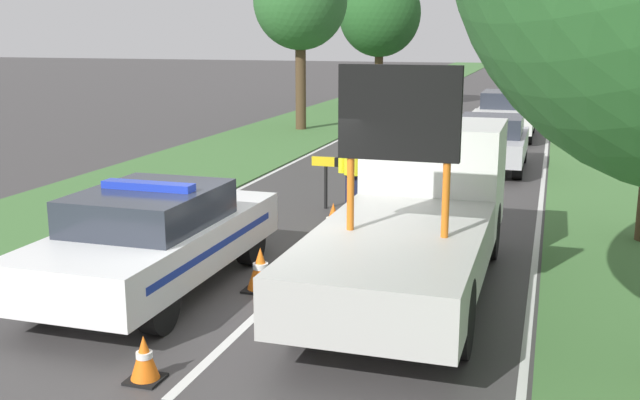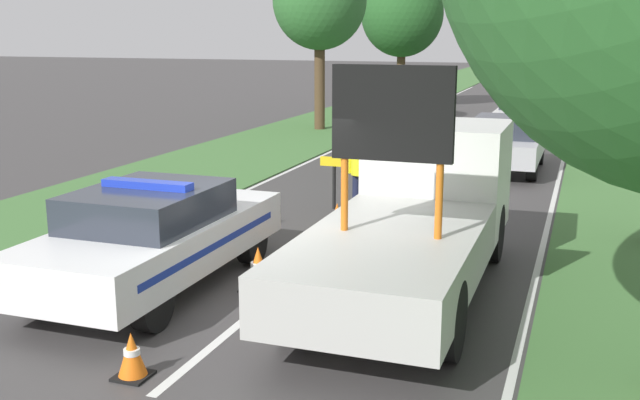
{
  "view_description": "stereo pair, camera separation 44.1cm",
  "coord_description": "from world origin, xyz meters",
  "px_view_note": "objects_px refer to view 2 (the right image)",
  "views": [
    {
      "loc": [
        3.42,
        -8.61,
        3.51
      ],
      "look_at": [
        0.24,
        1.59,
        1.1
      ],
      "focal_mm": 42.0,
      "sensor_mm": 36.0,
      "label": 1
    },
    {
      "loc": [
        3.84,
        -8.47,
        3.51
      ],
      "look_at": [
        0.24,
        1.59,
        1.1
      ],
      "focal_mm": 42.0,
      "sensor_mm": 36.0,
      "label": 2
    }
  ],
  "objects_px": {
    "pedestrian_civilian": "(392,172)",
    "road_barrier": "(390,170)",
    "traffic_cone_near_truck": "(258,269)",
    "traffic_cone_behind_barrier": "(337,223)",
    "roadside_tree_mid_left": "(320,1)",
    "traffic_cone_near_police": "(132,355)",
    "work_truck": "(418,212)",
    "police_car": "(155,235)",
    "queued_car_van_white": "(526,115)",
    "traffic_cone_centre_front": "(254,211)",
    "roadside_tree_near_left": "(402,14)",
    "police_officer": "(361,166)",
    "queued_car_sedan_silver": "(506,142)"
  },
  "relations": [
    {
      "from": "pedestrian_civilian",
      "to": "road_barrier",
      "type": "bearing_deg",
      "value": 81.1
    },
    {
      "from": "road_barrier",
      "to": "traffic_cone_near_truck",
      "type": "relative_size",
      "value": 4.65
    },
    {
      "from": "traffic_cone_behind_barrier",
      "to": "roadside_tree_mid_left",
      "type": "xyz_separation_m",
      "value": [
        -5.35,
        14.07,
        4.22
      ]
    },
    {
      "from": "traffic_cone_behind_barrier",
      "to": "roadside_tree_mid_left",
      "type": "distance_m",
      "value": 15.63
    },
    {
      "from": "traffic_cone_near_police",
      "to": "traffic_cone_behind_barrier",
      "type": "relative_size",
      "value": 0.71
    },
    {
      "from": "work_truck",
      "to": "traffic_cone_near_police",
      "type": "height_order",
      "value": "work_truck"
    },
    {
      "from": "police_car",
      "to": "queued_car_van_white",
      "type": "distance_m",
      "value": 17.52
    },
    {
      "from": "police_car",
      "to": "traffic_cone_centre_front",
      "type": "relative_size",
      "value": 7.32
    },
    {
      "from": "work_truck",
      "to": "roadside_tree_near_left",
      "type": "bearing_deg",
      "value": -72.27
    },
    {
      "from": "traffic_cone_centre_front",
      "to": "roadside_tree_near_left",
      "type": "relative_size",
      "value": 0.1
    },
    {
      "from": "traffic_cone_near_police",
      "to": "roadside_tree_near_left",
      "type": "bearing_deg",
      "value": 98.21
    },
    {
      "from": "police_car",
      "to": "traffic_cone_centre_front",
      "type": "xyz_separation_m",
      "value": [
        -0.05,
        3.39,
        -0.44
      ]
    },
    {
      "from": "traffic_cone_near_truck",
      "to": "roadside_tree_near_left",
      "type": "xyz_separation_m",
      "value": [
        -4.24,
        25.66,
        4.01
      ]
    },
    {
      "from": "traffic_cone_near_truck",
      "to": "queued_car_van_white",
      "type": "bearing_deg",
      "value": 82.42
    },
    {
      "from": "police_car",
      "to": "road_barrier",
      "type": "xyz_separation_m",
      "value": [
        1.98,
        5.35,
        0.12
      ]
    },
    {
      "from": "work_truck",
      "to": "queued_car_van_white",
      "type": "relative_size",
      "value": 1.38
    },
    {
      "from": "traffic_cone_near_truck",
      "to": "road_barrier",
      "type": "bearing_deg",
      "value": 83.42
    },
    {
      "from": "pedestrian_civilian",
      "to": "traffic_cone_near_police",
      "type": "relative_size",
      "value": 3.33
    },
    {
      "from": "traffic_cone_near_truck",
      "to": "roadside_tree_near_left",
      "type": "relative_size",
      "value": 0.1
    },
    {
      "from": "queued_car_van_white",
      "to": "police_officer",
      "type": "bearing_deg",
      "value": 80.69
    },
    {
      "from": "police_officer",
      "to": "traffic_cone_behind_barrier",
      "type": "xyz_separation_m",
      "value": [
        0.1,
        -1.74,
        -0.69
      ]
    },
    {
      "from": "police_officer",
      "to": "roadside_tree_mid_left",
      "type": "relative_size",
      "value": 0.27
    },
    {
      "from": "road_barrier",
      "to": "roadside_tree_mid_left",
      "type": "height_order",
      "value": "roadside_tree_mid_left"
    },
    {
      "from": "police_officer",
      "to": "police_car",
      "type": "bearing_deg",
      "value": 44.46
    },
    {
      "from": "pedestrian_civilian",
      "to": "roadside_tree_mid_left",
      "type": "distance_m",
      "value": 14.22
    },
    {
      "from": "queued_car_sedan_silver",
      "to": "queued_car_van_white",
      "type": "bearing_deg",
      "value": -90.06
    },
    {
      "from": "queued_car_sedan_silver",
      "to": "traffic_cone_behind_barrier",
      "type": "bearing_deg",
      "value": 76.3
    },
    {
      "from": "traffic_cone_centre_front",
      "to": "traffic_cone_behind_barrier",
      "type": "height_order",
      "value": "traffic_cone_behind_barrier"
    },
    {
      "from": "traffic_cone_behind_barrier",
      "to": "queued_car_sedan_silver",
      "type": "height_order",
      "value": "queued_car_sedan_silver"
    },
    {
      "from": "traffic_cone_centre_front",
      "to": "queued_car_sedan_silver",
      "type": "height_order",
      "value": "queued_car_sedan_silver"
    },
    {
      "from": "traffic_cone_near_police",
      "to": "work_truck",
      "type": "bearing_deg",
      "value": 61.89
    },
    {
      "from": "police_officer",
      "to": "queued_car_sedan_silver",
      "type": "relative_size",
      "value": 0.44
    },
    {
      "from": "queued_car_sedan_silver",
      "to": "queued_car_van_white",
      "type": "xyz_separation_m",
      "value": [
        0.01,
        6.24,
        0.08
      ]
    },
    {
      "from": "traffic_cone_near_truck",
      "to": "police_officer",
      "type": "bearing_deg",
      "value": 87.45
    },
    {
      "from": "police_officer",
      "to": "traffic_cone_near_truck",
      "type": "height_order",
      "value": "police_officer"
    },
    {
      "from": "queued_car_van_white",
      "to": "roadside_tree_near_left",
      "type": "xyz_separation_m",
      "value": [
        -6.47,
        8.88,
        3.51
      ]
    },
    {
      "from": "police_officer",
      "to": "queued_car_van_white",
      "type": "xyz_separation_m",
      "value": [
        2.04,
        12.44,
        -0.23
      ]
    },
    {
      "from": "queued_car_van_white",
      "to": "police_car",
      "type": "bearing_deg",
      "value": 78.03
    },
    {
      "from": "road_barrier",
      "to": "traffic_cone_behind_barrier",
      "type": "bearing_deg",
      "value": -89.03
    },
    {
      "from": "roadside_tree_near_left",
      "to": "traffic_cone_near_truck",
      "type": "bearing_deg",
      "value": -80.63
    },
    {
      "from": "police_car",
      "to": "work_truck",
      "type": "relative_size",
      "value": 0.77
    },
    {
      "from": "police_car",
      "to": "traffic_cone_centre_front",
      "type": "distance_m",
      "value": 3.42
    },
    {
      "from": "pedestrian_civilian",
      "to": "police_car",
      "type": "bearing_deg",
      "value": -142.78
    },
    {
      "from": "traffic_cone_near_police",
      "to": "traffic_cone_near_truck",
      "type": "bearing_deg",
      "value": 87.83
    },
    {
      "from": "traffic_cone_near_police",
      "to": "traffic_cone_centre_front",
      "type": "relative_size",
      "value": 0.78
    },
    {
      "from": "police_officer",
      "to": "traffic_cone_behind_barrier",
      "type": "height_order",
      "value": "police_officer"
    },
    {
      "from": "traffic_cone_behind_barrier",
      "to": "police_car",
      "type": "bearing_deg",
      "value": -119.76
    },
    {
      "from": "traffic_cone_centre_front",
      "to": "queued_car_van_white",
      "type": "xyz_separation_m",
      "value": [
        3.68,
        13.75,
        0.49
      ]
    },
    {
      "from": "work_truck",
      "to": "pedestrian_civilian",
      "type": "distance_m",
      "value": 3.41
    },
    {
      "from": "roadside_tree_near_left",
      "to": "traffic_cone_behind_barrier",
      "type": "bearing_deg",
      "value": -78.9
    }
  ]
}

